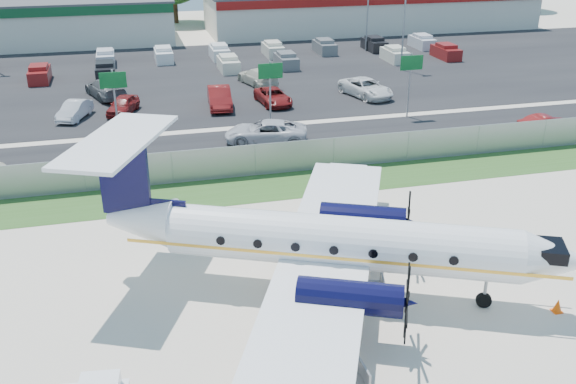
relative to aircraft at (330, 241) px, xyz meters
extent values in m
plane|color=beige|center=(-0.34, -0.40, -2.45)|extent=(170.00, 170.00, 0.00)
cube|color=#2D561E|center=(-0.34, 11.60, -2.44)|extent=(170.00, 4.00, 0.02)
cube|color=black|center=(-0.34, 18.60, -2.44)|extent=(170.00, 8.00, 0.02)
cube|color=black|center=(-0.34, 39.60, -2.44)|extent=(170.00, 32.00, 0.02)
cube|color=gray|center=(-0.34, 13.60, -1.45)|extent=(120.00, 0.02, 1.90)
cube|color=gray|center=(-0.34, 13.60, -0.47)|extent=(120.00, 0.06, 0.06)
cube|color=gray|center=(-0.34, 13.60, -2.40)|extent=(120.00, 0.06, 0.06)
cube|color=silver|center=(25.66, 61.60, 0.05)|extent=(44.00, 12.00, 5.00)
cube|color=maroon|center=(25.66, 55.50, 2.05)|extent=(44.00, 0.20, 1.00)
cylinder|color=gray|center=(-8.34, 22.60, 0.05)|extent=(0.14, 0.14, 5.00)
cube|color=#0C5923|center=(-8.34, 22.45, 1.85)|extent=(1.80, 0.08, 1.10)
cylinder|color=gray|center=(2.66, 22.60, 0.05)|extent=(0.14, 0.14, 5.00)
cube|color=#0C5923|center=(2.66, 22.45, 1.85)|extent=(1.80, 0.08, 1.10)
cylinder|color=gray|center=(13.66, 22.60, 0.05)|extent=(0.14, 0.14, 5.00)
cube|color=#0C5923|center=(13.66, 22.45, 1.85)|extent=(1.80, 0.08, 1.10)
cylinder|color=gray|center=(19.66, 37.60, 2.05)|extent=(0.18, 0.18, 9.00)
cylinder|color=gray|center=(19.66, 47.60, 2.05)|extent=(0.18, 0.18, 9.00)
cylinder|color=white|center=(0.41, -0.19, 0.00)|extent=(13.86, 7.86, 2.16)
cone|color=white|center=(8.04, -3.65, 0.00)|extent=(3.18, 3.01, 2.16)
cone|color=white|center=(-7.42, 3.37, 0.23)|extent=(3.59, 3.20, 2.16)
cube|color=black|center=(7.83, -3.56, 0.40)|extent=(1.55, 1.77, 0.51)
cube|color=white|center=(-0.11, 0.05, -0.63)|extent=(11.61, 19.76, 0.25)
cylinder|color=black|center=(-0.33, -3.48, -0.46)|extent=(4.04, 2.74, 1.25)
cylinder|color=black|center=(2.40, 2.54, -0.46)|extent=(4.04, 2.74, 1.25)
cube|color=black|center=(-7.94, 3.60, 2.16)|extent=(2.06, 1.08, 3.30)
cube|color=white|center=(-8.04, 3.65, 3.81)|extent=(5.41, 7.56, 0.16)
cylinder|color=gray|center=(5.81, -2.64, -1.71)|extent=(0.14, 0.14, 1.48)
cylinder|color=black|center=(5.81, -2.64, -2.13)|extent=(0.67, 0.45, 0.64)
cylinder|color=black|center=(-1.47, -2.96, -2.09)|extent=(0.85, 0.72, 0.73)
cylinder|color=black|center=(1.26, 3.06, -2.09)|extent=(0.85, 0.72, 0.73)
cube|color=gray|center=(-1.61, -6.08, -2.02)|extent=(1.94, 1.20, 0.11)
cube|color=gray|center=(-2.51, -6.10, -1.74)|extent=(0.11, 1.15, 0.57)
cube|color=gray|center=(-0.70, -6.05, -1.74)|extent=(0.11, 1.15, 0.57)
cylinder|color=black|center=(-2.29, -5.57, -2.28)|extent=(0.35, 0.12, 0.34)
cylinder|color=black|center=(-0.96, -5.53, -2.28)|extent=(0.35, 0.12, 0.34)
cube|color=gray|center=(1.24, -0.66, -2.04)|extent=(2.05, 1.53, 0.11)
cube|color=gray|center=(0.40, -0.44, -1.77)|extent=(0.35, 1.08, 0.55)
cube|color=gray|center=(2.08, -0.89, -1.77)|extent=(0.35, 1.08, 0.55)
cylinder|color=black|center=(0.49, -0.98, -2.29)|extent=(0.35, 0.19, 0.33)
cylinder|color=black|center=(0.75, -0.01, -2.29)|extent=(0.35, 0.19, 0.33)
cylinder|color=black|center=(1.73, -1.31, -2.29)|extent=(0.35, 0.19, 0.33)
cylinder|color=black|center=(1.99, -0.34, -2.29)|extent=(0.35, 0.19, 0.33)
cone|color=#FF5308|center=(8.53, -3.68, -2.16)|extent=(0.38, 0.38, 0.57)
cube|color=#FF5308|center=(8.53, -3.68, -2.43)|extent=(0.40, 0.40, 0.03)
cone|color=#FF5308|center=(-6.50, 14.85, -2.15)|extent=(0.39, 0.39, 0.59)
cube|color=#FF5308|center=(-6.50, 14.85, -2.43)|extent=(0.42, 0.42, 0.03)
imported|color=silver|center=(1.57, 19.30, -2.45)|extent=(6.20, 4.04, 1.59)
imported|color=maroon|center=(21.75, 16.28, -2.45)|extent=(4.13, 1.47, 1.36)
imported|color=silver|center=(-11.59, 28.53, -2.45)|extent=(2.80, 4.39, 1.37)
imported|color=maroon|center=(-7.91, 29.01, -2.45)|extent=(3.03, 4.52, 1.43)
imported|color=maroon|center=(-0.20, 28.80, -2.45)|extent=(2.20, 5.26, 1.69)
imported|color=maroon|center=(4.28, 28.66, -2.45)|extent=(2.66, 4.96, 1.32)
imported|color=silver|center=(12.63, 29.02, -2.45)|extent=(4.01, 6.09, 1.56)
imported|color=#595B5E|center=(-9.25, 34.31, -2.45)|extent=(4.05, 6.22, 1.68)
imported|color=beige|center=(4.38, 35.41, -2.45)|extent=(3.52, 5.71, 1.54)
camera|label=1|loc=(-7.42, -22.11, 12.45)|focal=40.00mm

